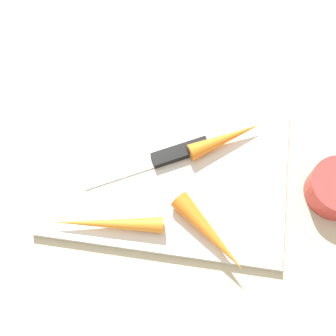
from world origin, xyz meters
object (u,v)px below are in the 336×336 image
(cutting_board, at_px, (168,170))
(knife, at_px, (172,155))
(carrot_longest, at_px, (107,224))
(carrot_medium, at_px, (210,233))
(carrot_shortest, at_px, (226,138))

(cutting_board, xyz_separation_m, knife, (0.00, 0.02, 0.01))
(knife, height_order, carrot_longest, carrot_longest)
(carrot_longest, bearing_deg, carrot_medium, 175.73)
(knife, bearing_deg, carrot_medium, 92.97)
(carrot_longest, bearing_deg, carrot_shortest, -140.84)
(cutting_board, bearing_deg, carrot_longest, -125.26)
(knife, distance_m, carrot_longest, 0.14)
(carrot_medium, bearing_deg, carrot_longest, -136.14)
(carrot_longest, bearing_deg, cutting_board, -131.94)
(carrot_shortest, bearing_deg, knife, 172.76)
(cutting_board, xyz_separation_m, carrot_shortest, (0.08, 0.06, 0.02))
(carrot_longest, height_order, carrot_medium, carrot_medium)
(carrot_shortest, relative_size, carrot_medium, 0.92)
(cutting_board, relative_size, carrot_longest, 2.28)
(carrot_medium, bearing_deg, knife, 162.35)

